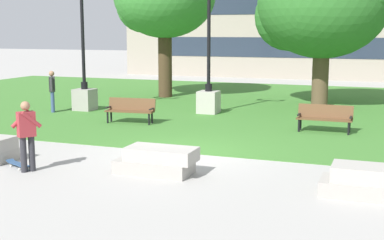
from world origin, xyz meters
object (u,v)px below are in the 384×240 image
at_px(park_bench_near_right, 131,109).
at_px(skateboard, 19,164).
at_px(concrete_block_right, 369,182).
at_px(person_skateboarder, 27,132).
at_px(park_bench_near_left, 325,117).
at_px(concrete_block_left, 157,161).
at_px(person_bystander_near_lawn, 52,89).
at_px(lamp_post_center, 209,87).
at_px(lamp_post_right, 84,85).

bearing_deg(park_bench_near_right, skateboard, -87.15).
bearing_deg(concrete_block_right, park_bench_near_right, 144.21).
relative_size(person_skateboarder, park_bench_near_left, 0.95).
height_order(concrete_block_left, park_bench_near_right, park_bench_near_right).
height_order(park_bench_near_left, person_bystander_near_lawn, person_bystander_near_lawn).
relative_size(concrete_block_right, lamp_post_center, 0.36).
xyz_separation_m(skateboard, park_bench_near_left, (6.52, 7.40, 0.45)).
relative_size(concrete_block_right, skateboard, 1.85).
xyz_separation_m(concrete_block_right, park_bench_near_right, (-8.55, 6.16, 0.23)).
relative_size(person_skateboarder, park_bench_near_right, 0.93).
relative_size(concrete_block_left, park_bench_near_right, 1.04).
distance_m(concrete_block_left, concrete_block_right, 4.79).
bearing_deg(person_skateboarder, park_bench_near_right, 96.39).
xyz_separation_m(lamp_post_center, lamp_post_right, (-5.19, -1.05, 0.03)).
relative_size(concrete_block_left, lamp_post_center, 0.37).
height_order(person_skateboarder, park_bench_near_left, person_skateboarder).
relative_size(concrete_block_left, park_bench_near_left, 1.07).
bearing_deg(lamp_post_right, person_bystander_near_lawn, -134.85).
bearing_deg(person_skateboarder, concrete_block_right, 5.83).
relative_size(skateboard, lamp_post_center, 0.19).
bearing_deg(concrete_block_right, concrete_block_left, 178.44).
bearing_deg(lamp_post_right, concrete_block_right, -35.24).
distance_m(concrete_block_right, skateboard, 8.24).
xyz_separation_m(park_bench_near_left, person_bystander_near_lawn, (-11.10, 0.59, 0.44)).
relative_size(concrete_block_left, person_bystander_near_lawn, 1.12).
height_order(concrete_block_left, person_bystander_near_lawn, person_bystander_near_lawn).
bearing_deg(lamp_post_center, person_skateboarder, -96.26).
bearing_deg(concrete_block_right, skateboard, -176.00).
relative_size(park_bench_near_left, person_bystander_near_lawn, 1.05).
bearing_deg(skateboard, lamp_post_center, 81.11).
xyz_separation_m(park_bench_near_right, lamp_post_center, (1.90, 3.25, 0.54)).
height_order(park_bench_near_right, lamp_post_center, lamp_post_center).
bearing_deg(skateboard, park_bench_near_left, 48.60).
bearing_deg(lamp_post_center, person_bystander_near_lawn, -161.93).
bearing_deg(concrete_block_left, park_bench_near_left, 65.21).
xyz_separation_m(person_skateboarder, park_bench_near_right, (-0.78, 6.96, -0.43)).
distance_m(person_skateboarder, park_bench_near_right, 7.01).
relative_size(concrete_block_left, concrete_block_right, 1.02).
distance_m(person_skateboarder, skateboard, 1.01).
xyz_separation_m(person_skateboarder, lamp_post_right, (-4.07, 9.16, 0.13)).
bearing_deg(person_bystander_near_lawn, lamp_post_center, 18.07).
xyz_separation_m(person_skateboarder, skateboard, (-0.44, 0.22, -0.89)).
bearing_deg(park_bench_near_right, lamp_post_right, 146.23).
bearing_deg(person_bystander_near_lawn, park_bench_near_left, -3.05).
relative_size(person_skateboarder, person_bystander_near_lawn, 1.00).
bearing_deg(skateboard, person_bystander_near_lawn, 119.79).
distance_m(concrete_block_left, park_bench_near_right, 7.11).
distance_m(concrete_block_left, skateboard, 3.51).
bearing_deg(park_bench_near_left, park_bench_near_right, -174.51).
bearing_deg(park_bench_near_right, lamp_post_center, 59.73).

